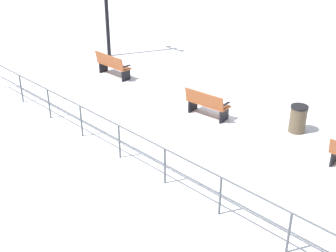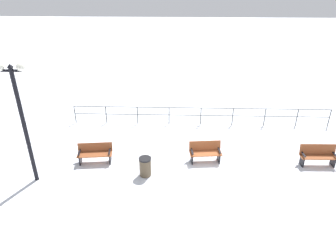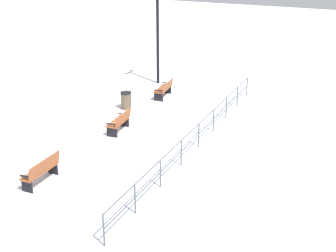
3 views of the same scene
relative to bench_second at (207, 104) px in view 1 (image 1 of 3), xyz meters
The scene contains 5 objects.
ground_plane 0.48m from the bench_second, ahead, with size 80.00×80.00×0.00m, color white.
bench_second is the anchor object (origin of this frame).
bench_third 4.81m from the bench_second, 88.53° to the left, with size 0.53×1.54×0.91m.
waterfront_railing 3.52m from the bench_second, behind, with size 0.05×13.63×0.98m.
trash_bin 2.77m from the bench_second, 65.86° to the right, with size 0.51×0.51×0.82m.
Camera 1 is at (-10.17, -8.31, 6.34)m, focal length 48.99 mm.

